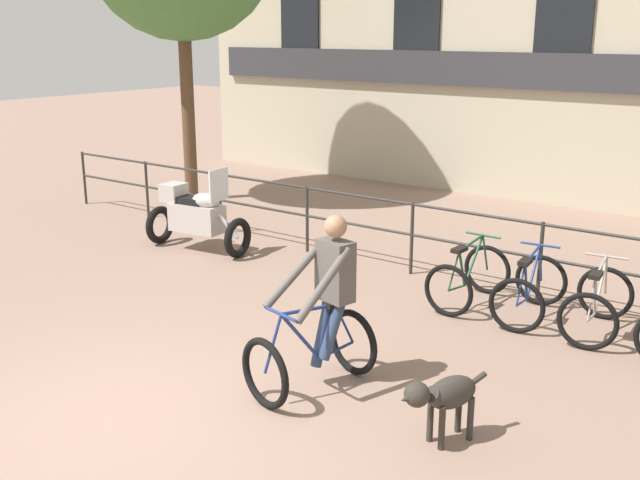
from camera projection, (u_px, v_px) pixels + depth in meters
name	position (u px, v px, depth m)	size (l,w,h in m)	color
ground_plane	(119.00, 419.00, 6.73)	(60.00, 60.00, 0.00)	#8E7060
canal_railing	(412.00, 226.00, 10.55)	(15.05, 0.05, 1.05)	#2D2B28
cyclist_with_bike	(322.00, 312.00, 7.17)	(0.92, 1.29, 1.70)	black
dog	(443.00, 396.00, 6.22)	(0.47, 0.86, 0.63)	#332D28
parked_motorcycle	(196.00, 216.00, 11.74)	(1.75, 0.80, 1.35)	black
parked_bicycle_near_lamp	(468.00, 278.00, 9.44)	(0.69, 1.13, 0.86)	black
parked_bicycle_mid_left	(529.00, 290.00, 8.98)	(0.77, 1.17, 0.86)	black
parked_bicycle_mid_right	(597.00, 304.00, 8.52)	(0.78, 1.18, 0.86)	black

